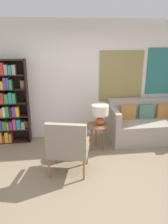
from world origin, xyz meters
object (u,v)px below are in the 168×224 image
armchair (67,145)px  side_table (97,128)px  table_lamp (100,112)px  bookshelf (9,102)px  couch (147,125)px

armchair → side_table: size_ratio=1.79×
table_lamp → bookshelf: bearing=162.6°
couch → table_lamp: 1.34m
couch → bookshelf: bearing=175.4°
couch → table_lamp: bearing=-163.8°
table_lamp → couch: bearing=16.2°
side_table → armchair: bearing=-127.9°
table_lamp → armchair: bearing=-129.5°
armchair → bookshelf: bearing=128.8°
couch → table_lamp: table_lamp is taller
side_table → bookshelf: bearing=161.7°
side_table → table_lamp: (0.05, 0.01, 0.35)m
bookshelf → side_table: size_ratio=3.38×
armchair → table_lamp: bearing=50.5°
bookshelf → couch: bearing=-4.6°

